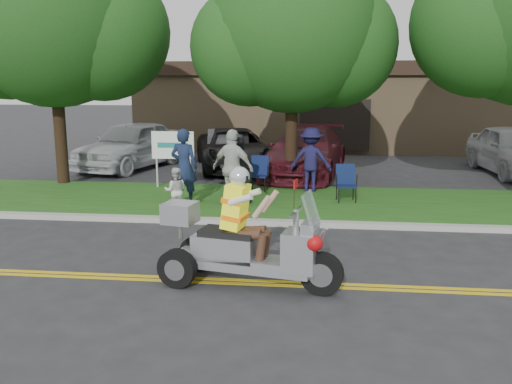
# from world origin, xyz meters

# --- Properties ---
(ground) EXTENTS (120.00, 120.00, 0.00)m
(ground) POSITION_xyz_m (0.00, 0.00, 0.00)
(ground) COLOR #28282B
(ground) RESTS_ON ground
(centerline_near) EXTENTS (60.00, 0.10, 0.01)m
(centerline_near) POSITION_xyz_m (0.00, -0.58, 0.01)
(centerline_near) COLOR gold
(centerline_near) RESTS_ON ground
(centerline_far) EXTENTS (60.00, 0.10, 0.01)m
(centerline_far) POSITION_xyz_m (0.00, -0.42, 0.01)
(centerline_far) COLOR gold
(centerline_far) RESTS_ON ground
(curb) EXTENTS (60.00, 0.25, 0.12)m
(curb) POSITION_xyz_m (0.00, 3.05, 0.06)
(curb) COLOR #A8A89E
(curb) RESTS_ON ground
(grass_verge) EXTENTS (60.00, 4.00, 0.10)m
(grass_verge) POSITION_xyz_m (0.00, 5.20, 0.06)
(grass_verge) COLOR #165215
(grass_verge) RESTS_ON ground
(commercial_building) EXTENTS (18.00, 8.20, 4.00)m
(commercial_building) POSITION_xyz_m (2.00, 18.98, 2.01)
(commercial_building) COLOR #9E7F5B
(commercial_building) RESTS_ON ground
(tree_left) EXTENTS (6.62, 5.40, 7.78)m
(tree_left) POSITION_xyz_m (-6.44, 7.03, 4.85)
(tree_left) COLOR #332114
(tree_left) RESTS_ON ground
(tree_mid) EXTENTS (5.88, 4.80, 7.05)m
(tree_mid) POSITION_xyz_m (0.55, 7.23, 4.43)
(tree_mid) COLOR #332114
(tree_mid) RESTS_ON ground
(business_sign) EXTENTS (1.25, 0.06, 1.75)m
(business_sign) POSITION_xyz_m (-2.90, 6.60, 1.26)
(business_sign) COLOR silver
(business_sign) RESTS_ON ground
(trike_scooter) EXTENTS (2.91, 1.23, 1.91)m
(trike_scooter) POSITION_xyz_m (0.11, -0.62, 0.67)
(trike_scooter) COLOR black
(trike_scooter) RESTS_ON ground
(lawn_chair_a) EXTENTS (0.56, 0.58, 0.98)m
(lawn_chair_a) POSITION_xyz_m (-0.37, 6.51, 0.65)
(lawn_chair_a) COLOR black
(lawn_chair_a) RESTS_ON grass_verge
(lawn_chair_b) EXTENTS (0.55, 0.57, 0.95)m
(lawn_chair_b) POSITION_xyz_m (2.02, 5.34, 0.64)
(lawn_chair_b) COLOR black
(lawn_chair_b) RESTS_ON grass_verge
(spectator_adult_left) EXTENTS (0.77, 0.58, 1.92)m
(spectator_adult_left) POSITION_xyz_m (-2.06, 4.49, 1.07)
(spectator_adult_left) COLOR #16223E
(spectator_adult_left) RESTS_ON grass_verge
(spectator_adult_mid) EXTENTS (0.91, 0.75, 1.69)m
(spectator_adult_mid) POSITION_xyz_m (-0.78, 4.79, 0.95)
(spectator_adult_mid) COLOR black
(spectator_adult_mid) RESTS_ON grass_verge
(spectator_adult_right) EXTENTS (1.22, 0.87, 1.92)m
(spectator_adult_right) POSITION_xyz_m (-0.80, 4.38, 1.07)
(spectator_adult_right) COLOR silver
(spectator_adult_right) RESTS_ON grass_verge
(spectator_chair_a) EXTENTS (1.25, 0.84, 1.80)m
(spectator_chair_a) POSITION_xyz_m (1.10, 6.52, 1.01)
(spectator_chair_a) COLOR #191740
(spectator_chair_a) RESTS_ON grass_verge
(spectator_chair_b) EXTENTS (0.95, 0.79, 1.66)m
(spectator_chair_b) POSITION_xyz_m (-0.94, 5.98, 0.94)
(spectator_chair_b) COLOR black
(spectator_chair_b) RESTS_ON grass_verge
(child_right) EXTENTS (0.60, 0.50, 1.10)m
(child_right) POSITION_xyz_m (-2.03, 3.48, 0.65)
(child_right) COLOR silver
(child_right) RESTS_ON grass_verge
(parked_car_far_left) EXTENTS (3.38, 5.49, 1.75)m
(parked_car_far_left) POSITION_xyz_m (-5.52, 10.48, 0.87)
(parked_car_far_left) COLOR silver
(parked_car_far_left) RESTS_ON ground
(parked_car_left) EXTENTS (2.20, 4.46, 1.40)m
(parked_car_left) POSITION_xyz_m (-2.00, 10.99, 0.70)
(parked_car_left) COLOR #323235
(parked_car_left) RESTS_ON ground
(parked_car_mid) EXTENTS (3.74, 5.75, 1.47)m
(parked_car_mid) POSITION_xyz_m (-1.75, 10.68, 0.74)
(parked_car_mid) COLOR black
(parked_car_mid) RESTS_ON ground
(parked_car_right) EXTENTS (3.12, 5.91, 1.63)m
(parked_car_right) POSITION_xyz_m (0.88, 9.46, 0.82)
(parked_car_right) COLOR #4E121C
(parked_car_right) RESTS_ON ground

